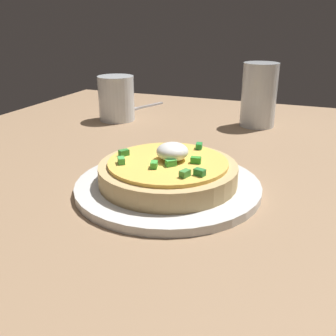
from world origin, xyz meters
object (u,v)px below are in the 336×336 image
(plate, at_px, (168,186))
(fork, at_px, (142,107))
(cup_near, at_px, (117,101))
(pizza, at_px, (168,171))
(cup_far, at_px, (259,98))

(plate, bearing_deg, fork, 28.93)
(plate, relative_size, cup_near, 2.55)
(pizza, xyz_separation_m, cup_near, (0.30, 0.24, 0.02))
(cup_near, relative_size, cup_far, 0.74)
(plate, distance_m, cup_far, 0.37)
(pizza, bearing_deg, fork, 28.96)
(cup_near, relative_size, fork, 0.84)
(plate, bearing_deg, cup_near, 38.25)
(cup_far, relative_size, fork, 1.14)
(plate, height_order, pizza, pizza)
(cup_near, bearing_deg, cup_far, -78.02)
(pizza, height_order, cup_far, cup_far)
(cup_far, bearing_deg, plate, 171.56)
(plate, xyz_separation_m, pizza, (0.00, -0.00, 0.02))
(plate, xyz_separation_m, fork, (0.43, 0.24, -0.00))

